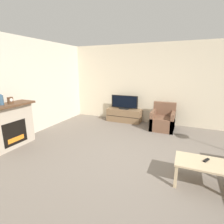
{
  "coord_description": "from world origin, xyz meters",
  "views": [
    {
      "loc": [
        0.92,
        -3.12,
        1.89
      ],
      "look_at": [
        -0.69,
        0.67,
        0.85
      ],
      "focal_mm": 28.0,
      "sensor_mm": 36.0,
      "label": 1
    }
  ],
  "objects": [
    {
      "name": "wall_left",
      "position": [
        -3.16,
        0.0,
        1.35
      ],
      "size": [
        0.06,
        12.0,
        2.7
      ],
      "color": "beige",
      "rests_on": "ground"
    },
    {
      "name": "tv",
      "position": [
        -1.07,
        2.66,
        0.69
      ],
      "size": [
        0.97,
        0.18,
        0.49
      ],
      "color": "black",
      "rests_on": "tv_stand"
    },
    {
      "name": "mantel_clock",
      "position": [
        -2.91,
        -0.31,
        1.15
      ],
      "size": [
        0.08,
        0.11,
        0.15
      ],
      "color": "brown",
      "rests_on": "fireplace"
    },
    {
      "name": "wall_back",
      "position": [
        0.0,
        2.96,
        1.35
      ],
      "size": [
        12.0,
        0.06,
        2.7
      ],
      "color": "beige",
      "rests_on": "ground"
    },
    {
      "name": "fireplace",
      "position": [
        -2.93,
        -0.43,
        0.55
      ],
      "size": [
        0.51,
        1.24,
        1.07
      ],
      "color": "#B7A893",
      "rests_on": "ground"
    },
    {
      "name": "coffee_table",
      "position": [
        1.32,
        -0.22,
        0.36
      ],
      "size": [
        0.91,
        0.54,
        0.42
      ],
      "color": "#CCB289",
      "rests_on": "ground"
    },
    {
      "name": "armchair",
      "position": [
        0.33,
        2.37,
        0.27
      ],
      "size": [
        0.7,
        0.76,
        0.82
      ],
      "color": "brown",
      "rests_on": "ground"
    },
    {
      "name": "mantel_vase_centre_left",
      "position": [
        -2.91,
        -0.53,
        1.19
      ],
      "size": [
        0.09,
        0.09,
        0.25
      ],
      "color": "#385670",
      "rests_on": "fireplace"
    },
    {
      "name": "tv_stand",
      "position": [
        -1.07,
        2.66,
        0.23
      ],
      "size": [
        1.22,
        0.46,
        0.47
      ],
      "color": "brown",
      "rests_on": "ground"
    },
    {
      "name": "remote",
      "position": [
        1.33,
        -0.15,
        0.43
      ],
      "size": [
        0.11,
        0.15,
        0.02
      ],
      "rotation": [
        0.0,
        0.0,
        -0.52
      ],
      "color": "black",
      "rests_on": "coffee_table"
    },
    {
      "name": "ground_plane",
      "position": [
        0.0,
        0.0,
        0.0
      ],
      "size": [
        24.0,
        24.0,
        0.0
      ],
      "primitive_type": "plane",
      "color": "slate"
    }
  ]
}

